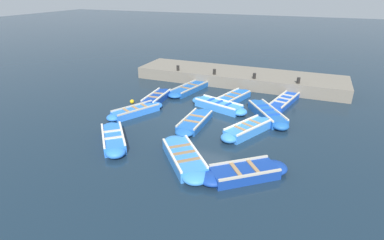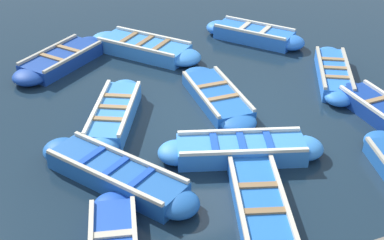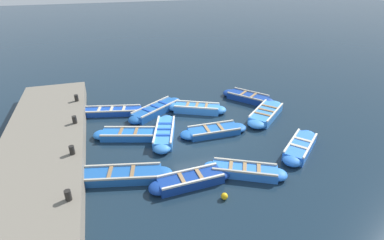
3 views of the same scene
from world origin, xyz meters
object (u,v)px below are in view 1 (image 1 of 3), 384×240
Objects in this scene: buoy_orange_near at (132,102)px; bollard_mid_south at (214,72)px; boat_alongside at (244,173)px; bollard_south at (178,68)px; boat_far_corner at (113,139)px; bollard_north at (298,80)px; boat_centre at (157,98)px; boat_bow_out at (184,157)px; bollard_mid_north at (254,76)px; boat_outer_right at (248,129)px; boat_mid_row at (218,106)px; boat_end_of_row at (284,101)px; boat_outer_left at (136,111)px; boat_inner_gap at (190,89)px; boat_tucked at (195,122)px; boat_broadside at (233,98)px; boat_near_quay at (267,114)px.

bollard_mid_south is at bearing -33.23° from buoy_orange_near.
boat_alongside is 11.80m from bollard_south.
bollard_mid_south is 5.94m from buoy_orange_near.
boat_far_corner is 8.28× the size of bollard_north.
boat_centre is 8.45m from bollard_north.
boat_alongside is 0.95× the size of boat_bow_out.
boat_bow_out is at bearing 175.85° from bollard_mid_north.
boat_alongside is at bearing -130.78° from boat_centre.
bollard_north is 1.00× the size of bollard_mid_north.
bollard_mid_south is (9.56, 4.26, 0.76)m from boat_alongside.
boat_far_corner is 9.34m from bollard_mid_south.
boat_outer_right is 9.15× the size of bollard_mid_south.
bollard_south is (0.00, 5.24, 0.00)m from bollard_mid_north.
boat_mid_row is 4.24m from bollard_mid_south.
boat_bow_out is 6.86m from buoy_orange_near.
boat_mid_row is at bearing -87.52° from boat_centre.
boat_end_of_row is at bearing -13.83° from boat_outer_right.
boat_bow_out is 3.70m from boat_outer_right.
boat_alongside is 9.64m from bollard_north.
boat_centre is at bearing -1.75° from boat_outer_left.
boat_inner_gap is (4.51, -1.13, -0.02)m from boat_outer_left.
boat_outer_left is 9.01× the size of bollard_south.
boat_end_of_row is (4.49, -3.63, 0.00)m from boat_tucked.
bollard_mid_north is 5.24m from bollard_south.
boat_outer_left is 13.06× the size of buoy_orange_near.
boat_centre is at bearing 7.97° from boat_far_corner.
bollard_north reaches higher than boat_far_corner.
boat_outer_right is at bearing -110.16° from boat_centre.
bollard_south is at bearing 42.93° from boat_inner_gap.
bollard_south is (3.89, 4.16, 0.75)m from boat_mid_row.
boat_inner_gap is (2.22, 2.61, -0.04)m from boat_mid_row.
boat_far_corner is 0.83× the size of boat_mid_row.
buoy_orange_near is at bearing 102.27° from boat_mid_row.
bollard_mid_north is at bearing 51.18° from boat_end_of_row.
bollard_mid_north is at bearing -37.97° from boat_outer_left.
boat_broadside is (1.78, -4.05, -0.02)m from boat_centre.
boat_centre is 9.08× the size of bollard_north.
boat_centre is 9.08× the size of bollard_south.
boat_far_corner is at bearing -172.50° from bollard_south.
bollard_mid_north is at bearing -17.12° from boat_broadside.
bollard_mid_north and bollard_south have the same top height.
boat_alongside is at bearing -170.28° from bollard_mid_north.
boat_far_corner is 11.99× the size of buoy_orange_near.
bollard_south reaches higher than buoy_orange_near.
boat_mid_row reaches higher than boat_inner_gap.
bollard_south is at bearing -6.98° from buoy_orange_near.
bollard_mid_south is (3.99, 4.12, 0.75)m from boat_near_quay.
boat_centre is at bearing 90.53° from boat_near_quay.
bollard_south is at bearing 90.00° from bollard_mid_north.
boat_bow_out is at bearing -168.41° from bollard_mid_south.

